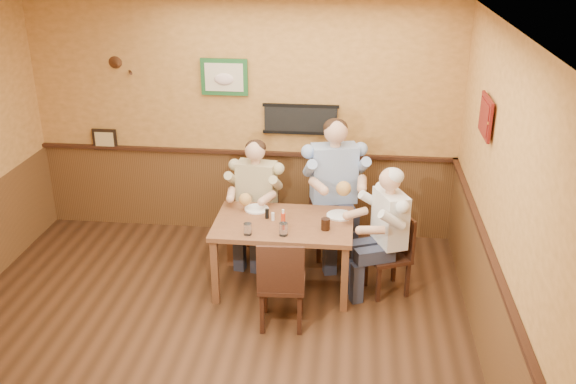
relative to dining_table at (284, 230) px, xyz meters
name	(u,v)px	position (x,y,z in m)	size (l,w,h in m)	color
room	(209,169)	(-0.49, -1.01, 1.03)	(5.02, 5.03, 2.81)	#311C0E
dining_table	(284,230)	(0.00, 0.00, 0.00)	(1.40, 0.90, 0.75)	brown
chair_back_left	(257,220)	(-0.38, 0.65, -0.22)	(0.40, 0.40, 0.87)	#391D12
chair_back_right	(333,213)	(0.47, 0.78, -0.15)	(0.47, 0.47, 1.02)	#391D12
chair_right_end	(388,254)	(1.06, 0.01, -0.23)	(0.40, 0.40, 0.86)	#391D12
chair_near_side	(282,281)	(0.06, -0.67, -0.19)	(0.43, 0.43, 0.93)	#391D12
diner_tan_shirt	(257,205)	(-0.38, 0.65, -0.03)	(0.58, 0.58, 1.25)	#CABB8B
diner_blue_polo	(333,196)	(0.47, 0.78, 0.07)	(0.67, 0.67, 1.45)	#8EA8D5
diner_white_elder	(389,238)	(1.06, 0.01, -0.04)	(0.57, 0.57, 1.23)	silver
water_glass_left	(248,229)	(-0.31, -0.32, 0.15)	(0.08, 0.08, 0.12)	silver
water_glass_mid	(283,229)	(0.03, -0.30, 0.16)	(0.09, 0.09, 0.13)	silver
cola_tumbler	(326,224)	(0.43, -0.13, 0.15)	(0.09, 0.09, 0.12)	black
hot_sauce_bottle	(283,220)	(0.01, -0.14, 0.18)	(0.04, 0.04, 0.18)	red
salt_shaker	(273,217)	(-0.11, 0.02, 0.13)	(0.03, 0.03, 0.08)	silver
pepper_shaker	(267,214)	(-0.18, 0.06, 0.14)	(0.04, 0.04, 0.10)	black
plate_far_left	(257,209)	(-0.32, 0.26, 0.10)	(0.26, 0.26, 0.02)	white
plate_far_right	(340,215)	(0.56, 0.20, 0.10)	(0.27, 0.27, 0.02)	white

